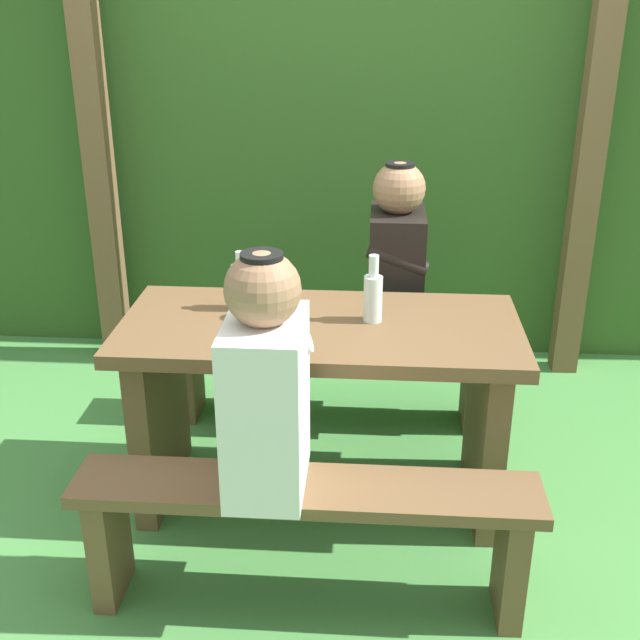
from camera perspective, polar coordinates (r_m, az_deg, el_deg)
name	(u,v)px	position (r m, az deg, el deg)	size (l,w,h in m)	color
ground_plane	(320,493)	(3.13, 0.00, -12.28)	(12.00, 12.00, 0.00)	#458740
hedge_backdrop	(344,125)	(4.36, 1.72, 13.73)	(6.40, 0.81, 2.21)	#315721
pergola_post_left	(96,135)	(4.01, -15.73, 12.61)	(0.12, 0.12, 2.28)	brown
pergola_post_right	(592,141)	(3.90, 18.82, 11.98)	(0.12, 0.12, 2.28)	brown
picnic_table	(320,381)	(2.88, 0.00, -4.34)	(1.40, 0.64, 0.71)	brown
bench_near	(306,519)	(2.48, -1.00, -14.02)	(1.40, 0.24, 0.44)	brown
bench_far	(330,355)	(3.47, 0.69, -2.48)	(1.40, 0.24, 0.44)	brown
person_white_shirt	(266,383)	(2.25, -3.90, -4.52)	(0.25, 0.35, 0.72)	white
person_black_coat	(397,257)	(3.29, 5.48, 4.53)	(0.25, 0.35, 0.72)	black
drinking_glass	(250,307)	(2.82, -5.00, 0.91)	(0.07, 0.07, 0.08)	silver
bottle_left	(241,286)	(2.88, -5.68, 2.46)	(0.07, 0.07, 0.22)	silver
bottle_right	(373,295)	(2.77, 3.80, 1.78)	(0.07, 0.07, 0.24)	silver
cell_phone	(267,331)	(2.71, -3.79, -0.79)	(0.07, 0.14, 0.01)	silver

